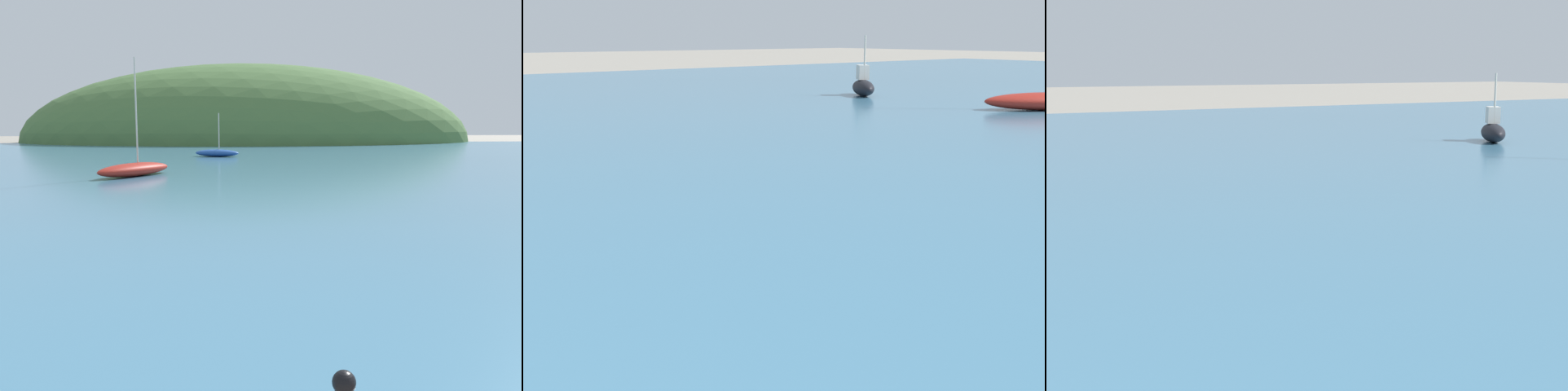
# 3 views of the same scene
# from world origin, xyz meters

# --- Properties ---
(boat_far_left) EXTENTS (2.30, 1.86, 2.45)m
(boat_far_left) POSITION_xyz_m (-15.74, 20.89, 0.52)
(boat_far_left) COLOR black
(boat_far_left) RESTS_ON water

